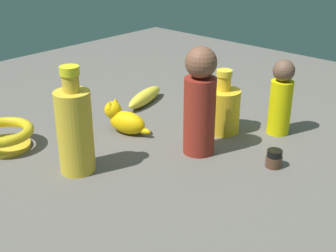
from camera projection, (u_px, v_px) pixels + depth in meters
ground at (168, 145)px, 1.12m from camera, size 2.00×2.00×0.00m
bottle_short at (223, 109)px, 1.17m from camera, size 0.09×0.09×0.17m
bottle_tall at (75, 129)px, 0.97m from camera, size 0.08×0.08×0.24m
person_figure_child at (281, 98)px, 1.15m from camera, size 0.08×0.08×0.20m
nail_polish_jar at (274, 159)px, 1.01m from camera, size 0.04×0.04×0.04m
cat_figurine at (124, 119)px, 1.17m from camera, size 0.07×0.14×0.09m
banana at (145, 97)px, 1.37m from camera, size 0.19×0.09×0.04m
bowl at (3, 135)px, 1.09m from camera, size 0.15×0.15×0.06m
person_figure_adult at (200, 102)px, 1.04m from camera, size 0.10×0.10×0.26m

